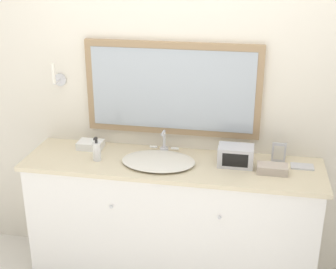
# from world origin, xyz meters

# --- Properties ---
(wall_back) EXTENTS (8.00, 0.18, 2.55)m
(wall_back) POSITION_xyz_m (-0.00, 0.57, 1.28)
(wall_back) COLOR silver
(wall_back) RESTS_ON ground_plane
(vanity_counter) EXTENTS (1.99, 0.53, 0.92)m
(vanity_counter) POSITION_xyz_m (0.00, 0.28, 0.46)
(vanity_counter) COLOR white
(vanity_counter) RESTS_ON ground_plane
(sink_basin) EXTENTS (0.49, 0.40, 0.16)m
(sink_basin) POSITION_xyz_m (-0.09, 0.26, 0.93)
(sink_basin) COLOR silver
(sink_basin) RESTS_ON vanity_counter
(soap_bottle) EXTENTS (0.06, 0.06, 0.17)m
(soap_bottle) POSITION_xyz_m (-0.50, 0.23, 0.98)
(soap_bottle) COLOR white
(soap_bottle) RESTS_ON vanity_counter
(appliance_box) EXTENTS (0.23, 0.15, 0.13)m
(appliance_box) POSITION_xyz_m (0.42, 0.32, 0.98)
(appliance_box) COLOR #BCBCC1
(appliance_box) RESTS_ON vanity_counter
(picture_frame) EXTENTS (0.09, 0.01, 0.14)m
(picture_frame) POSITION_xyz_m (0.69, 0.43, 0.98)
(picture_frame) COLOR #B2B2B7
(picture_frame) RESTS_ON vanity_counter
(hand_towel_near_sink) EXTENTS (0.18, 0.13, 0.05)m
(hand_towel_near_sink) POSITION_xyz_m (-0.61, 0.41, 0.94)
(hand_towel_near_sink) COLOR white
(hand_towel_near_sink) RESTS_ON vanity_counter
(hand_towel_far_corner) EXTENTS (0.19, 0.11, 0.05)m
(hand_towel_far_corner) POSITION_xyz_m (0.65, 0.25, 0.94)
(hand_towel_far_corner) COLOR #B7A899
(hand_towel_far_corner) RESTS_ON vanity_counter
(metal_tray) EXTENTS (0.15, 0.09, 0.01)m
(metal_tray) POSITION_xyz_m (0.85, 0.37, 0.92)
(metal_tray) COLOR silver
(metal_tray) RESTS_ON vanity_counter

